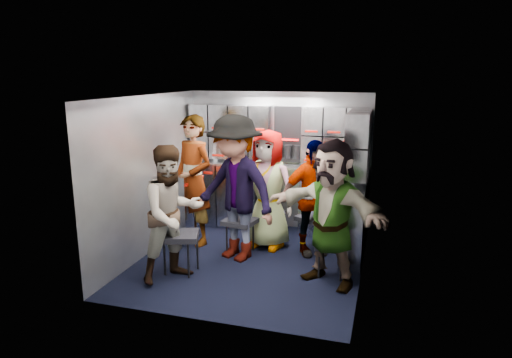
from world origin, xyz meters
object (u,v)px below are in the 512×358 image
(jump_seat_mid_left, at_px, (240,223))
(jump_seat_mid_right, at_px, (313,220))
(jump_seat_near_right, at_px, (332,247))
(jump_seat_near_left, at_px, (181,238))
(attendant_arc_a, at_px, (173,214))
(attendant_standing, at_px, (193,181))
(attendant_arc_b, at_px, (235,189))
(attendant_arc_d, at_px, (312,198))
(attendant_arc_e, at_px, (331,213))
(attendant_arc_c, at_px, (268,189))
(jump_seat_center, at_px, (271,216))

(jump_seat_mid_left, relative_size, jump_seat_mid_right, 0.91)
(jump_seat_mid_right, relative_size, jump_seat_near_right, 1.26)
(jump_seat_near_left, height_order, attendant_arc_a, attendant_arc_a)
(jump_seat_mid_left, height_order, attendant_standing, attendant_standing)
(attendant_arc_a, distance_m, attendant_arc_b, 0.94)
(jump_seat_mid_right, xyz_separation_m, attendant_arc_a, (-1.41, -1.40, 0.38))
(attendant_arc_d, distance_m, attendant_arc_e, 0.89)
(attendant_standing, height_order, attendant_arc_e, attendant_standing)
(attendant_standing, bearing_deg, attendant_arc_e, 3.52)
(attendant_arc_d, bearing_deg, attendant_arc_e, -99.27)
(attendant_arc_c, height_order, attendant_arc_e, attendant_arc_e)
(attendant_arc_a, xyz_separation_m, attendant_arc_c, (0.78, 1.31, 0.02))
(jump_seat_mid_left, relative_size, jump_seat_near_right, 1.15)
(jump_seat_near_left, height_order, attendant_arc_e, attendant_arc_e)
(jump_seat_near_left, distance_m, attendant_arc_b, 0.93)
(jump_seat_mid_left, height_order, attendant_arc_e, attendant_arc_e)
(jump_seat_near_left, height_order, jump_seat_mid_right, jump_seat_near_left)
(jump_seat_near_left, relative_size, attendant_arc_b, 0.28)
(jump_seat_center, xyz_separation_m, attendant_arc_b, (-0.29, -0.70, 0.56))
(jump_seat_mid_right, xyz_separation_m, jump_seat_near_right, (0.35, -0.82, -0.05))
(attendant_arc_a, xyz_separation_m, attendant_arc_e, (1.76, 0.40, 0.04))
(jump_seat_mid_left, height_order, attendant_arc_d, attendant_arc_d)
(attendant_standing, height_order, attendant_arc_a, attendant_standing)
(attendant_arc_b, distance_m, attendant_arc_e, 1.33)
(attendant_arc_c, bearing_deg, attendant_arc_a, -110.53)
(attendant_arc_a, relative_size, attendant_arc_d, 1.03)
(jump_seat_mid_left, xyz_separation_m, jump_seat_mid_right, (0.92, 0.43, -0.00))
(attendant_arc_a, bearing_deg, attendant_standing, 48.20)
(attendant_arc_b, xyz_separation_m, attendant_arc_d, (0.92, 0.43, -0.17))
(attendant_arc_b, bearing_deg, jump_seat_near_right, 13.55)
(attendant_arc_b, relative_size, attendant_arc_d, 1.22)
(jump_seat_near_right, height_order, attendant_standing, attendant_standing)
(attendant_arc_b, relative_size, attendant_arc_c, 1.15)
(jump_seat_mid_right, distance_m, attendant_arc_b, 1.22)
(jump_seat_near_left, height_order, attendant_arc_b, attendant_arc_b)
(attendant_arc_d, bearing_deg, jump_seat_near_left, -175.99)
(jump_seat_near_left, distance_m, attendant_arc_a, 0.40)
(jump_seat_mid_right, bearing_deg, jump_seat_mid_left, -154.64)
(jump_seat_near_right, bearing_deg, attendant_arc_d, 118.79)
(jump_seat_near_left, xyz_separation_m, jump_seat_near_right, (1.76, 0.40, -0.08))
(jump_seat_near_right, relative_size, attendant_arc_e, 0.24)
(jump_seat_near_right, distance_m, attendant_arc_a, 1.91)
(jump_seat_near_left, relative_size, attendant_arc_d, 0.34)
(jump_seat_near_left, bearing_deg, jump_seat_mid_left, 57.97)
(jump_seat_mid_left, xyz_separation_m, jump_seat_center, (0.29, 0.52, -0.04))
(jump_seat_center, height_order, jump_seat_mid_right, jump_seat_mid_right)
(attendant_standing, distance_m, attendant_arc_d, 1.66)
(jump_seat_center, xyz_separation_m, attendant_arc_a, (-0.78, -1.49, 0.42))
(jump_seat_mid_left, distance_m, jump_seat_center, 0.60)
(jump_seat_center, bearing_deg, jump_seat_mid_right, -7.92)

